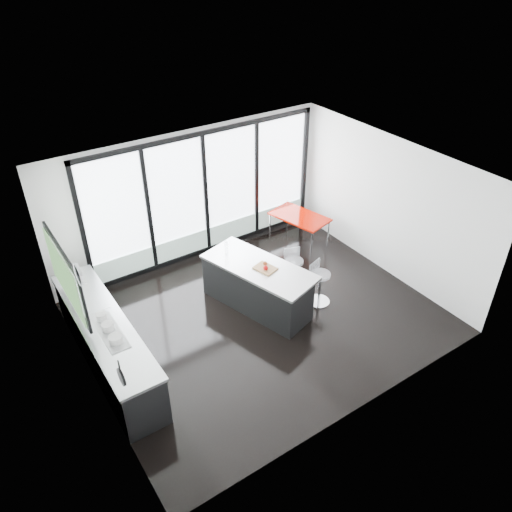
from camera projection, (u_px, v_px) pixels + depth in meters
floor at (261, 317)px, 9.11m from camera, size 6.00×5.00×0.00m
ceiling at (262, 177)px, 7.55m from camera, size 6.00×5.00×0.00m
wall_back at (204, 200)px, 10.23m from camera, size 6.00×0.09×2.80m
wall_front at (367, 340)px, 6.61m from camera, size 6.00×0.00×2.80m
wall_left at (77, 300)px, 7.05m from camera, size 0.26×5.00×2.80m
wall_right at (388, 206)px, 9.72m from camera, size 0.00×5.00×2.80m
counter_cabinets at (107, 343)px, 7.89m from camera, size 0.69×3.24×1.36m
island at (257, 287)px, 9.16m from camera, size 1.46×2.30×1.13m
bar_stool_near at (320, 288)px, 9.30m from camera, size 0.53×0.53×0.67m
bar_stool_far at (293, 274)px, 9.68m from camera, size 0.52×0.52×0.65m
red_table at (299, 229)px, 11.08m from camera, size 1.01×1.40×0.67m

